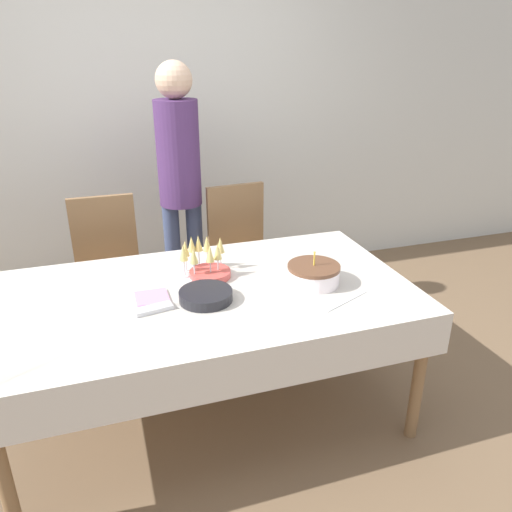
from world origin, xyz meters
The scene contains 13 objects.
ground_plane centered at (0.00, 0.00, 0.00)m, with size 12.00×12.00×0.00m, color brown.
wall_back centered at (0.00, 1.77, 1.35)m, with size 8.00×0.05×2.70m.
dining_table centered at (0.00, 0.00, 0.64)m, with size 1.99×1.12×0.74m.
dining_chair_far_left centered at (-0.44, 0.88, 0.54)m, with size 0.42×0.42×0.98m.
dining_chair_far_right centered at (0.43, 0.88, 0.54)m, with size 0.45×0.45×0.98m.
birthday_cake centered at (0.52, -0.09, 0.79)m, with size 0.26×0.26×0.17m.
champagne_tray centered at (0.02, 0.22, 0.84)m, with size 0.29×0.29×0.18m.
plate_stack_main centered at (-0.03, -0.09, 0.76)m, with size 0.25×0.25×0.05m.
plate_stack_dessert centered at (0.05, 0.15, 0.75)m, with size 0.21×0.21×0.03m.
cake_knife centered at (0.59, -0.31, 0.74)m, with size 0.28×0.14×0.00m.
fork_pile centered at (-0.27, -0.12, 0.75)m, with size 0.18×0.09×0.02m.
napkin_pile centered at (-0.27, 0.00, 0.74)m, with size 0.15×0.15×0.01m.
person_standing centered at (0.08, 1.09, 1.07)m, with size 0.28×0.28×1.75m.
Camera 1 is at (-0.45, -2.13, 1.84)m, focal length 35.00 mm.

